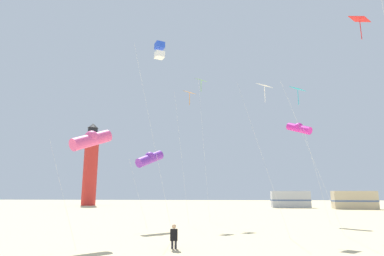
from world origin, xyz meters
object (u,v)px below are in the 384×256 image
Objects in this scene: kite_tube_rainbow at (91,139)px; kite_tube_magenta at (299,128)px; kite_diamond_lime at (201,87)px; kite_diamond_white at (264,91)px; rv_van_tan at (354,200)px; kite_flyer_standing at (174,236)px; kite_tube_violet at (150,158)px; kite_box_blue at (160,51)px; kite_diamond_cyan at (299,94)px; kite_diamond_orange at (189,98)px; lighthouse_distant at (91,166)px; rv_van_silver at (290,199)px; kite_diamond_scarlet at (363,28)px.

kite_tube_magenta is (14.53, 12.34, 2.90)m from kite_tube_rainbow.
kite_tube_magenta is at bearing -3.02° from kite_diamond_lime.
kite_diamond_white is 37.36m from rv_van_tan.
kite_flyer_standing is 0.20× the size of kite_tube_violet.
kite_tube_rainbow is 15.75m from kite_diamond_lime.
kite_tube_rainbow reaches higher than rv_van_tan.
kite_box_blue is 1.27× the size of kite_diamond_cyan.
kite_tube_violet is 11.97m from kite_diamond_cyan.
kite_diamond_orange is 3.00m from kite_diamond_lime.
kite_tube_magenta is 0.66× the size of kite_diamond_lime.
kite_box_blue is (-1.86, 5.09, 11.76)m from kite_flyer_standing.
rv_van_tan is (25.36, 32.46, -10.98)m from kite_box_blue.
kite_diamond_white is at bearing -15.64° from kite_tube_violet.
kite_tube_rainbow is (-4.90, 1.53, 4.89)m from kite_flyer_standing.
kite_box_blue is 9.59m from kite_diamond_lime.
lighthouse_distant is 2.59× the size of rv_van_silver.
kite_tube_violet is 0.50× the size of kite_diamond_orange.
kite_tube_rainbow reaches higher than kite_flyer_standing.
kite_tube_magenta is 10.05m from kite_diamond_lime.
lighthouse_distant reaches higher than kite_diamond_scarlet.
kite_tube_rainbow is at bearing -105.60° from kite_tube_violet.
kite_box_blue is 12.63m from kite_diamond_scarlet.
rv_van_tan reaches higher than kite_flyer_standing.
kite_diamond_scarlet is (13.09, -7.20, 6.19)m from kite_tube_violet.
kite_diamond_lime is 1.34× the size of kite_diamond_cyan.
kite_diamond_lime is at bearing 136.01° from kite_diamond_cyan.
kite_tube_magenta is 0.54× the size of lighthouse_distant.
kite_tube_magenta is 1.38× the size of rv_van_tan.
kite_diamond_white is 0.60× the size of lighthouse_distant.
kite_diamond_white is at bearing 6.34° from kite_box_blue.
kite_diamond_cyan is at bearing 108.28° from kite_diamond_scarlet.
kite_diamond_white is at bearing -118.00° from kite_tube_magenta.
kite_box_blue is 1.28× the size of kite_diamond_white.
kite_tube_magenta is 14.23m from kite_tube_violet.
kite_flyer_standing is 7.09m from kite_tube_rainbow.
lighthouse_distant reaches higher than kite_diamond_cyan.
kite_diamond_scarlet reaches higher than rv_van_silver.
kite_diamond_orange is (4.48, 10.65, 5.52)m from kite_tube_rainbow.
kite_flyer_standing is 16.03m from kite_diamond_orange.
kite_diamond_scarlet reaches higher than kite_diamond_cyan.
rv_van_tan is at bearing 69.79° from kite_diamond_scarlet.
kite_diamond_orange is at bearing -170.43° from kite_tube_magenta.
kite_diamond_white is 51.06m from lighthouse_distant.
kite_diamond_white is at bearing -138.64° from kite_flyer_standing.
kite_diamond_cyan is (7.42, -7.17, -3.23)m from kite_diamond_lime.
kite_tube_violet is 0.48× the size of kite_diamond_scarlet.
lighthouse_distant is 39.42m from rv_van_silver.
kite_diamond_orange is at bearing 149.41° from kite_diamond_cyan.
kite_diamond_orange is 8.69m from kite_diamond_white.
kite_diamond_cyan is at bearing -103.38° from kite_tube_magenta.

